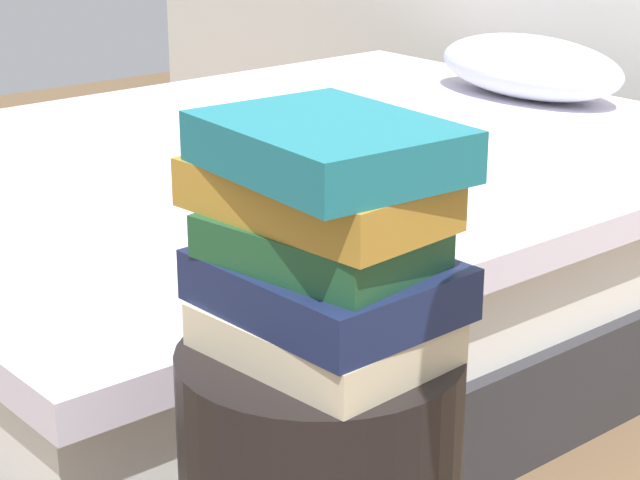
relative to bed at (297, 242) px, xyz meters
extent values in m
cube|color=#2D2D33|center=(0.00, -0.01, -0.12)|extent=(1.54, 2.03, 0.22)
cube|color=white|center=(0.00, -0.01, 0.08)|extent=(1.48, 1.95, 0.18)
cube|color=silver|center=(0.00, -0.01, 0.20)|extent=(1.57, 1.99, 0.06)
ellipsoid|color=silver|center=(-0.02, 0.79, 0.31)|extent=(0.57, 0.29, 0.16)
cube|color=beige|center=(1.06, -0.79, 0.36)|extent=(0.27, 0.21, 0.05)
cube|color=#19234C|center=(1.05, -0.77, 0.41)|extent=(0.28, 0.22, 0.06)
cube|color=#1E512D|center=(1.05, -0.78, 0.46)|extent=(0.26, 0.20, 0.05)
cube|color=#B7842D|center=(1.04, -0.78, 0.51)|extent=(0.30, 0.19, 0.05)
cube|color=#1E727F|center=(1.06, -0.78, 0.57)|extent=(0.27, 0.21, 0.05)
camera|label=1|loc=(1.94, -1.50, 0.87)|focal=64.28mm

